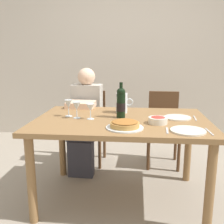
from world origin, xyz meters
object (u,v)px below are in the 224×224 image
object	(u,v)px
wine_glass_left_diner	(77,107)
dining_table	(121,129)
diner_left	(85,117)
chair_left	(90,122)
chair_right	(163,123)
wine_bottle	(121,103)
dinner_plate_right_setting	(178,117)
wine_glass_centre	(68,105)
water_pitcher	(122,104)
baked_tart	(125,125)
dinner_plate_left_setting	(188,131)
wine_glass_right_diner	(90,108)
salad_bowl	(158,120)

from	to	relation	value
wine_glass_left_diner	dining_table	bearing A→B (deg)	1.75
wine_glass_left_diner	diner_left	size ratio (longest dim) A/B	0.12
chair_left	chair_right	xyz separation A→B (m)	(0.90, 0.01, 0.00)
wine_bottle	diner_left	xyz separation A→B (m)	(-0.45, 0.58, -0.28)
wine_glass_left_diner	dinner_plate_right_setting	bearing A→B (deg)	5.45
dinner_plate_right_setting	chair_right	world-z (taller)	chair_right
wine_bottle	wine_glass_centre	xyz separation A→B (m)	(-0.47, 0.00, -0.03)
water_pitcher	baked_tart	distance (m)	0.55
diner_left	chair_right	xyz separation A→B (m)	(0.91, 0.25, -0.12)
wine_bottle	water_pitcher	bearing A→B (deg)	91.18
wine_glass_centre	dinner_plate_left_setting	distance (m)	1.06
water_pitcher	dining_table	bearing A→B (deg)	-86.89
water_pitcher	baked_tart	size ratio (longest dim) A/B	0.66
dinner_plate_left_setting	water_pitcher	bearing A→B (deg)	131.89
dining_table	dinner_plate_left_setting	xyz separation A→B (m)	(0.51, -0.33, 0.10)
dining_table	water_pitcher	world-z (taller)	water_pitcher
baked_tart	chair_left	distance (m)	1.29
dinner_plate_right_setting	diner_left	xyz separation A→B (m)	(-0.94, 0.56, -0.15)
wine_glass_right_diner	chair_right	distance (m)	1.22
wine_glass_right_diner	dining_table	bearing A→B (deg)	7.53
water_pitcher	diner_left	bearing A→B (deg)	139.02
dining_table	wine_glass_right_diner	xyz separation A→B (m)	(-0.27, -0.04, 0.19)
dining_table	dinner_plate_left_setting	size ratio (longest dim) A/B	5.84
wine_bottle	wine_glass_right_diner	world-z (taller)	wine_bottle
water_pitcher	wine_glass_centre	size ratio (longest dim) A/B	1.25
wine_bottle	wine_glass_centre	size ratio (longest dim) A/B	2.08
dinner_plate_left_setting	chair_right	xyz separation A→B (m)	(-0.05, 1.21, -0.27)
dining_table	dinner_plate_left_setting	world-z (taller)	dinner_plate_left_setting
salad_bowl	wine_glass_right_diner	xyz separation A→B (m)	(-0.57, 0.09, 0.07)
wine_glass_left_diner	baked_tart	bearing A→B (deg)	-32.61
wine_glass_right_diner	chair_left	size ratio (longest dim) A/B	0.16
dinner_plate_left_setting	wine_glass_right_diner	bearing A→B (deg)	159.10
dining_table	wine_glass_right_diner	distance (m)	0.33
water_pitcher	wine_glass_centre	world-z (taller)	water_pitcher
wine_glass_left_diner	salad_bowl	bearing A→B (deg)	-9.31
dinner_plate_left_setting	dinner_plate_right_setting	world-z (taller)	same
dinner_plate_right_setting	diner_left	world-z (taller)	diner_left
diner_left	wine_glass_centre	bearing A→B (deg)	89.41
dinner_plate_left_setting	wine_bottle	bearing A→B (deg)	143.71
dining_table	dinner_plate_right_setting	world-z (taller)	dinner_plate_right_setting
chair_left	chair_right	world-z (taller)	same
diner_left	wine_glass_left_diner	bearing A→B (deg)	97.64
diner_left	chair_left	bearing A→B (deg)	-89.63
baked_tart	chair_right	xyz separation A→B (m)	(0.41, 1.17, -0.29)
chair_right	wine_bottle	bearing A→B (deg)	62.85
salad_bowl	dinner_plate_right_setting	xyz separation A→B (m)	(0.19, 0.20, -0.03)
water_pitcher	wine_glass_right_diner	size ratio (longest dim) A/B	1.40
wine_bottle	baked_tart	distance (m)	0.36
dining_table	chair_right	world-z (taller)	chair_right
baked_tart	dinner_plate_right_setting	world-z (taller)	baked_tart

